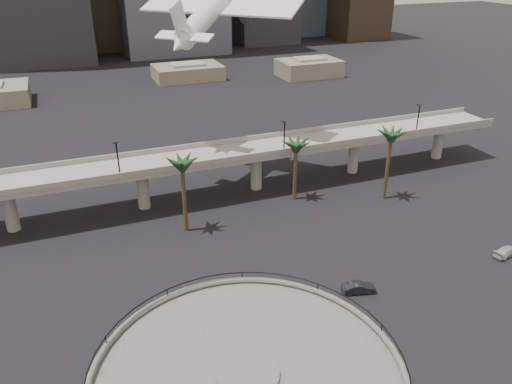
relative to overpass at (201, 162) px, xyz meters
name	(u,v)px	position (x,y,z in m)	size (l,w,h in m)	color
overpass	(201,162)	(0.00, 0.00, 0.00)	(130.00, 9.30, 14.70)	gray
palm_trees	(294,150)	(14.02, -10.35, 4.09)	(42.40, 10.40, 14.00)	#48321F
low_buildings	(150,79)	(6.89, 87.30, -4.48)	(135.00, 27.50, 6.80)	#66594B
airborne_jet	(220,1)	(8.96, 13.35, 26.50)	(28.50, 28.02, 16.86)	silver
car_a	(348,338)	(5.36, -44.16, -6.68)	(1.57, 3.90, 1.33)	#A22C17
car_b	(359,288)	(11.82, -36.25, -6.57)	(1.62, 4.66, 1.53)	black
car_c	(506,251)	(37.97, -36.65, -6.65)	(1.94, 4.78, 1.39)	#B6B5B1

